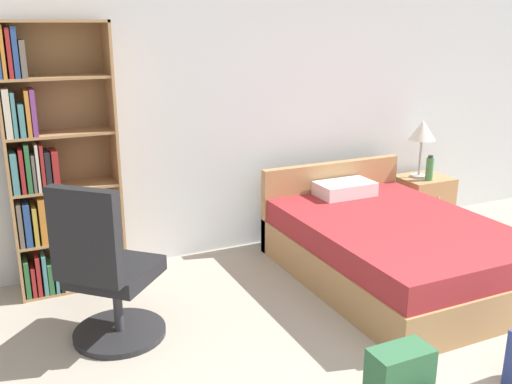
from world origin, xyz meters
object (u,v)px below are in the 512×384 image
at_px(bed, 390,247).
at_px(bookshelf, 48,167).
at_px(office_chair, 107,277).
at_px(nightstand, 422,202).
at_px(water_bottle, 430,168).
at_px(backpack_green, 401,383).
at_px(table_lamp, 422,132).

bearing_deg(bed, bookshelf, 159.57).
bearing_deg(office_chair, nightstand, 15.13).
relative_size(bookshelf, bed, 1.01).
distance_m(bed, office_chair, 2.22).
xyz_separation_m(water_bottle, backpack_green, (-1.98, -2.09, -0.45)).
height_order(bed, nightstand, bed).
relative_size(bed, table_lamp, 3.52).
xyz_separation_m(nightstand, table_lamp, (-0.04, 0.03, 0.70)).
xyz_separation_m(bed, nightstand, (1.03, 0.82, -0.00)).
bearing_deg(backpack_green, bookshelf, 122.06).
xyz_separation_m(bed, office_chair, (-2.21, -0.05, 0.20)).
bearing_deg(table_lamp, nightstand, -30.79).
xyz_separation_m(bookshelf, table_lamp, (3.39, -0.05, -0.01)).
bearing_deg(nightstand, backpack_green, -132.60).
height_order(bookshelf, nightstand, bookshelf).
height_order(office_chair, nightstand, office_chair).
bearing_deg(office_chair, water_bottle, 13.51).
height_order(office_chair, water_bottle, office_chair).
relative_size(bed, backpack_green, 5.36).
bearing_deg(bookshelf, table_lamp, -0.84).
relative_size(water_bottle, backpack_green, 0.66).
distance_m(bookshelf, backpack_green, 2.79).
bearing_deg(table_lamp, office_chair, -164.22).
distance_m(water_bottle, backpack_green, 2.91).
bearing_deg(backpack_green, table_lamp, 48.39).
relative_size(bookshelf, office_chair, 1.84).
relative_size(bookshelf, water_bottle, 8.16).
height_order(table_lamp, backpack_green, table_lamp).
bearing_deg(office_chair, backpack_green, -47.16).
bearing_deg(backpack_green, bed, 54.13).
distance_m(nightstand, table_lamp, 0.70).
height_order(bed, table_lamp, table_lamp).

